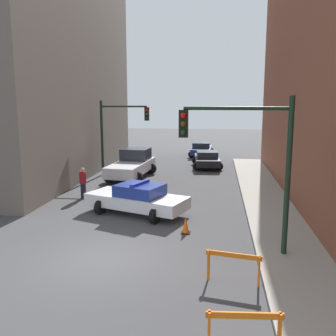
% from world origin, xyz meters
% --- Properties ---
extents(ground_plane, '(120.00, 120.00, 0.00)m').
position_xyz_m(ground_plane, '(0.00, 0.00, 0.00)').
color(ground_plane, '#424244').
extents(sidewalk_right, '(2.40, 44.00, 0.12)m').
position_xyz_m(sidewalk_right, '(6.20, 0.00, 0.06)').
color(sidewalk_right, '#9E998E').
rests_on(sidewalk_right, ground_plane).
extents(traffic_light_near, '(3.64, 0.35, 5.20)m').
position_xyz_m(traffic_light_near, '(4.73, 0.95, 3.53)').
color(traffic_light_near, black).
rests_on(traffic_light_near, sidewalk_right).
extents(traffic_light_far, '(3.44, 0.35, 5.20)m').
position_xyz_m(traffic_light_far, '(-3.30, 13.89, 3.40)').
color(traffic_light_far, black).
rests_on(traffic_light_far, ground_plane).
extents(police_car, '(5.05, 3.38, 1.52)m').
position_xyz_m(police_car, '(0.01, 5.10, 0.72)').
color(police_car, white).
rests_on(police_car, ground_plane).
extents(white_truck, '(2.94, 5.55, 1.90)m').
position_xyz_m(white_truck, '(-2.13, 13.30, 0.91)').
color(white_truck, silver).
rests_on(white_truck, ground_plane).
extents(parked_car_near, '(2.54, 4.45, 1.31)m').
position_xyz_m(parked_car_near, '(2.81, 17.96, 0.67)').
color(parked_car_near, black).
rests_on(parked_car_near, ground_plane).
extents(parked_car_mid, '(2.35, 4.34, 1.31)m').
position_xyz_m(parked_car_mid, '(2.09, 24.22, 0.67)').
color(parked_car_mid, navy).
rests_on(parked_car_mid, ground_plane).
extents(pedestrian_crossing, '(0.50, 0.50, 1.66)m').
position_xyz_m(pedestrian_crossing, '(-3.49, 7.51, 0.86)').
color(pedestrian_crossing, black).
rests_on(pedestrian_crossing, ground_plane).
extents(barrier_front, '(1.60, 0.29, 0.90)m').
position_xyz_m(barrier_front, '(4.26, -4.16, 0.62)').
color(barrier_front, orange).
rests_on(barrier_front, ground_plane).
extents(barrier_mid, '(1.58, 0.43, 0.90)m').
position_xyz_m(barrier_mid, '(4.15, -1.12, 0.62)').
color(barrier_mid, orange).
rests_on(barrier_mid, ground_plane).
extents(traffic_cone, '(0.36, 0.36, 0.66)m').
position_xyz_m(traffic_cone, '(2.45, 2.79, 0.32)').
color(traffic_cone, black).
rests_on(traffic_cone, ground_plane).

